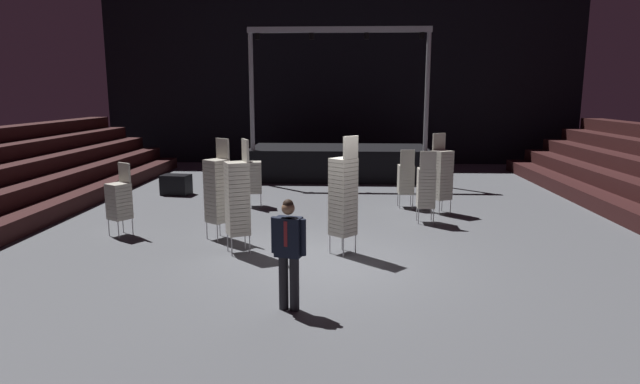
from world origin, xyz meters
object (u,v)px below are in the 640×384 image
at_px(chair_stack_mid_left, 406,178).
at_px(chair_stack_rear_right, 254,176).
at_px(stage_riser, 339,161).
at_px(chair_stack_mid_right, 238,197).
at_px(chair_stack_rear_left, 426,187).
at_px(chair_stack_front_left, 217,190).
at_px(chair_stack_mid_centre, 119,200).
at_px(equipment_road_case, 176,185).
at_px(chair_stack_rear_centre, 442,174).
at_px(chair_stack_front_right, 343,196).
at_px(man_with_tie, 288,248).

height_order(chair_stack_mid_left, chair_stack_rear_right, chair_stack_rear_right).
bearing_deg(stage_riser, chair_stack_mid_right, -101.07).
bearing_deg(chair_stack_rear_left, chair_stack_front_left, -159.51).
bearing_deg(chair_stack_front_left, chair_stack_rear_left, -122.71).
height_order(chair_stack_mid_centre, equipment_road_case, chair_stack_mid_centre).
xyz_separation_m(chair_stack_mid_left, chair_stack_rear_centre, (0.90, -0.75, 0.25)).
height_order(chair_stack_front_left, chair_stack_front_right, chair_stack_front_right).
bearing_deg(chair_stack_front_left, chair_stack_front_right, -161.87).
relative_size(man_with_tie, chair_stack_rear_left, 0.93).
bearing_deg(chair_stack_mid_centre, chair_stack_rear_centre, -127.96).
bearing_deg(man_with_tie, chair_stack_mid_centre, -27.74).
bearing_deg(chair_stack_mid_left, chair_stack_mid_centre, -156.64).
xyz_separation_m(chair_stack_mid_left, chair_stack_mid_centre, (-7.05, -3.48, 0.00)).
relative_size(man_with_tie, chair_stack_rear_centre, 0.79).
bearing_deg(chair_stack_front_right, chair_stack_rear_left, 4.90).
bearing_deg(chair_stack_mid_right, chair_stack_rear_right, -19.45).
distance_m(chair_stack_front_right, equipment_road_case, 8.42).
bearing_deg(equipment_road_case, chair_stack_front_left, -63.22).
xyz_separation_m(chair_stack_mid_right, chair_stack_rear_centre, (4.90, 3.97, -0.08)).
distance_m(chair_stack_front_left, chair_stack_mid_right, 1.26).
relative_size(chair_stack_front_right, equipment_road_case, 2.75).
bearing_deg(chair_stack_mid_right, chair_stack_mid_left, -65.45).
height_order(chair_stack_mid_right, chair_stack_rear_left, chair_stack_mid_right).
height_order(man_with_tie, chair_stack_rear_centre, chair_stack_rear_centre).
relative_size(chair_stack_mid_right, chair_stack_rear_right, 1.33).
xyz_separation_m(chair_stack_mid_centre, chair_stack_rear_left, (7.36, 1.61, 0.08)).
bearing_deg(chair_stack_mid_left, chair_stack_front_right, -114.09).
height_order(chair_stack_front_left, chair_stack_rear_centre, chair_stack_front_left).
bearing_deg(chair_stack_rear_right, equipment_road_case, -130.04).
xyz_separation_m(chair_stack_front_right, equipment_road_case, (-5.53, 6.29, -0.91)).
relative_size(chair_stack_rear_centre, equipment_road_case, 2.47).
xyz_separation_m(chair_stack_mid_left, chair_stack_rear_left, (0.31, -1.87, 0.08)).
distance_m(chair_stack_front_right, chair_stack_mid_right, 2.19).
xyz_separation_m(stage_riser, chair_stack_rear_centre, (2.92, -6.12, 0.43)).
xyz_separation_m(stage_riser, chair_stack_mid_left, (2.03, -5.37, 0.18)).
distance_m(chair_stack_mid_left, chair_stack_rear_left, 1.90).
distance_m(stage_riser, chair_stack_mid_left, 5.74).
relative_size(chair_stack_mid_left, equipment_road_case, 1.90).
relative_size(chair_stack_front_left, chair_stack_front_right, 0.93).
bearing_deg(stage_riser, chair_stack_front_left, -106.35).
relative_size(chair_stack_front_right, chair_stack_rear_left, 1.32).
xyz_separation_m(chair_stack_rear_left, chair_stack_rear_centre, (0.59, 1.12, 0.17)).
xyz_separation_m(chair_stack_rear_left, equipment_road_case, (-7.65, 3.49, -0.61)).
relative_size(stage_riser, chair_stack_mid_right, 2.85).
distance_m(stage_riser, chair_stack_rear_left, 7.61).
xyz_separation_m(stage_riser, chair_stack_front_right, (0.22, -10.04, 0.55)).
bearing_deg(man_with_tie, chair_stack_mid_right, -49.38).
distance_m(chair_stack_rear_right, equipment_road_case, 3.39).
xyz_separation_m(chair_stack_front_left, chair_stack_mid_left, (4.68, 3.66, -0.29)).
height_order(stage_riser, man_with_tie, stage_riser).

